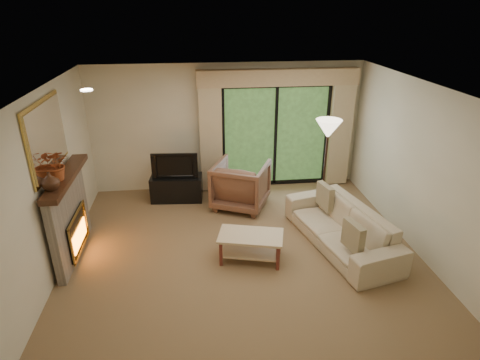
{
  "coord_description": "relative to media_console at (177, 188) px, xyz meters",
  "views": [
    {
      "loc": [
        -0.68,
        -5.41,
        3.67
      ],
      "look_at": [
        0.0,
        0.3,
        1.1
      ],
      "focal_mm": 30.0,
      "sensor_mm": 36.0,
      "label": 1
    }
  ],
  "objects": [
    {
      "name": "floor",
      "position": [
        1.08,
        -1.95,
        -0.25
      ],
      "size": [
        5.5,
        5.5,
        0.0
      ],
      "primitive_type": "plane",
      "color": "olive",
      "rests_on": "ground"
    },
    {
      "name": "ceiling",
      "position": [
        1.08,
        -1.95,
        2.35
      ],
      "size": [
        5.5,
        5.5,
        0.0
      ],
      "primitive_type": "plane",
      "rotation": [
        3.14,
        0.0,
        0.0
      ],
      "color": "white",
      "rests_on": "ground"
    },
    {
      "name": "wall_back",
      "position": [
        1.08,
        0.55,
        1.05
      ],
      "size": [
        5.0,
        0.0,
        5.0
      ],
      "primitive_type": "plane",
      "rotation": [
        1.57,
        0.0,
        0.0
      ],
      "color": "beige",
      "rests_on": "ground"
    },
    {
      "name": "wall_front",
      "position": [
        1.08,
        -4.45,
        1.05
      ],
      "size": [
        5.0,
        0.0,
        5.0
      ],
      "primitive_type": "plane",
      "rotation": [
        -1.57,
        0.0,
        0.0
      ],
      "color": "beige",
      "rests_on": "ground"
    },
    {
      "name": "wall_left",
      "position": [
        -1.67,
        -1.95,
        1.05
      ],
      "size": [
        0.0,
        5.0,
        5.0
      ],
      "primitive_type": "plane",
      "rotation": [
        1.57,
        0.0,
        1.57
      ],
      "color": "beige",
      "rests_on": "ground"
    },
    {
      "name": "wall_right",
      "position": [
        3.83,
        -1.95,
        1.05
      ],
      "size": [
        0.0,
        5.0,
        5.0
      ],
      "primitive_type": "plane",
      "rotation": [
        1.57,
        0.0,
        -1.57
      ],
      "color": "beige",
      "rests_on": "ground"
    },
    {
      "name": "fireplace",
      "position": [
        -1.55,
        -1.75,
        0.43
      ],
      "size": [
        0.24,
        1.7,
        1.37
      ],
      "primitive_type": null,
      "color": "slate",
      "rests_on": "floor"
    },
    {
      "name": "mirror",
      "position": [
        -1.64,
        -1.75,
        1.7
      ],
      "size": [
        0.07,
        1.45,
        1.02
      ],
      "primitive_type": null,
      "color": "#BA9845",
      "rests_on": "wall_left"
    },
    {
      "name": "sliding_door",
      "position": [
        2.08,
        0.5,
        0.85
      ],
      "size": [
        2.26,
        0.1,
        2.16
      ],
      "primitive_type": null,
      "color": "black",
      "rests_on": "floor"
    },
    {
      "name": "curtain_left",
      "position": [
        0.73,
        0.39,
        0.95
      ],
      "size": [
        0.45,
        0.18,
        2.35
      ],
      "primitive_type": "cube",
      "color": "tan",
      "rests_on": "floor"
    },
    {
      "name": "curtain_right",
      "position": [
        3.43,
        0.39,
        0.95
      ],
      "size": [
        0.45,
        0.18,
        2.35
      ],
      "primitive_type": "cube",
      "color": "tan",
      "rests_on": "floor"
    },
    {
      "name": "cornice",
      "position": [
        2.08,
        0.41,
        2.07
      ],
      "size": [
        3.2,
        0.24,
        0.32
      ],
      "primitive_type": "cube",
      "color": "tan",
      "rests_on": "wall_back"
    },
    {
      "name": "media_console",
      "position": [
        0.0,
        0.0,
        0.0
      ],
      "size": [
        1.04,
        0.53,
        0.5
      ],
      "primitive_type": "cube",
      "rotation": [
        0.0,
        0.0,
        -0.08
      ],
      "color": "black",
      "rests_on": "floor"
    },
    {
      "name": "tv",
      "position": [
        0.0,
        -0.0,
        0.51
      ],
      "size": [
        0.9,
        0.19,
        0.52
      ],
      "primitive_type": "imported",
      "rotation": [
        0.0,
        0.0,
        -0.08
      ],
      "color": "black",
      "rests_on": "media_console"
    },
    {
      "name": "armchair",
      "position": [
        1.24,
        -0.43,
        0.2
      ],
      "size": [
        1.29,
        1.3,
        0.9
      ],
      "primitive_type": "imported",
      "rotation": [
        0.0,
        0.0,
        2.72
      ],
      "color": "brown",
      "rests_on": "floor"
    },
    {
      "name": "sofa",
      "position": [
        2.69,
        -1.98,
        0.08
      ],
      "size": [
        1.38,
        2.42,
        0.67
      ],
      "primitive_type": "imported",
      "rotation": [
        0.0,
        0.0,
        -1.34
      ],
      "color": "tan",
      "rests_on": "floor"
    },
    {
      "name": "pillow_near",
      "position": [
        2.61,
        -2.64,
        0.32
      ],
      "size": [
        0.2,
        0.44,
        0.42
      ],
      "primitive_type": "cube",
      "rotation": [
        0.0,
        0.0,
        0.23
      ],
      "color": "brown",
      "rests_on": "sofa"
    },
    {
      "name": "pillow_far",
      "position": [
        2.61,
        -1.32,
        0.32
      ],
      "size": [
        0.2,
        0.44,
        0.42
      ],
      "primitive_type": "cube",
      "rotation": [
        0.0,
        0.0,
        0.23
      ],
      "color": "brown",
      "rests_on": "sofa"
    },
    {
      "name": "coffee_table",
      "position": [
        1.18,
        -2.22,
        -0.03
      ],
      "size": [
        1.07,
        0.76,
        0.44
      ],
      "primitive_type": null,
      "rotation": [
        0.0,
        0.0,
        -0.25
      ],
      "color": "tan",
      "rests_on": "floor"
    },
    {
      "name": "floor_lamp",
      "position": [
        2.79,
        -0.69,
        0.63
      ],
      "size": [
        0.48,
        0.48,
        1.75
      ],
      "primitive_type": null,
      "rotation": [
        0.0,
        0.0,
        0.01
      ],
      "color": "#FFEAC7",
      "rests_on": "floor"
    },
    {
      "name": "vase",
      "position": [
        -1.53,
        -2.26,
        1.24
      ],
      "size": [
        0.3,
        0.3,
        0.25
      ],
      "primitive_type": "imported",
      "rotation": [
        0.0,
        0.0,
        -0.34
      ],
      "color": "#381F11",
      "rests_on": "fireplace"
    },
    {
      "name": "branches",
      "position": [
        -1.53,
        -1.94,
        1.35
      ],
      "size": [
        0.44,
        0.39,
        0.47
      ],
      "primitive_type": "imported",
      "rotation": [
        0.0,
        0.0,
        -0.06
      ],
      "color": "#96411D",
      "rests_on": "fireplace"
    }
  ]
}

